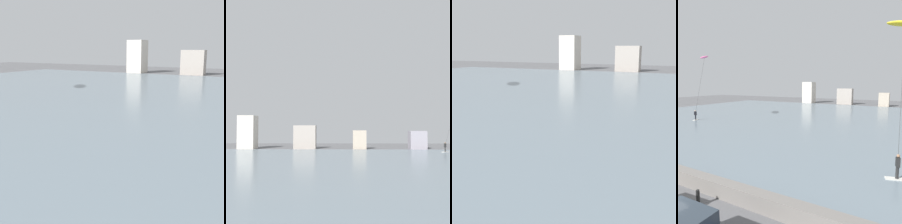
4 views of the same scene
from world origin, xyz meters
TOP-DOWN VIEW (x-y plane):
  - water_bay at (0.00, 30.50)m, footprint 84.00×52.00m
  - far_shore_buildings at (-6.52, 58.85)m, footprint 36.80×3.84m

SIDE VIEW (x-z plane):
  - water_bay at x=0.00m, z-range 0.00..0.10m
  - far_shore_buildings at x=-6.52m, z-range -0.73..5.86m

